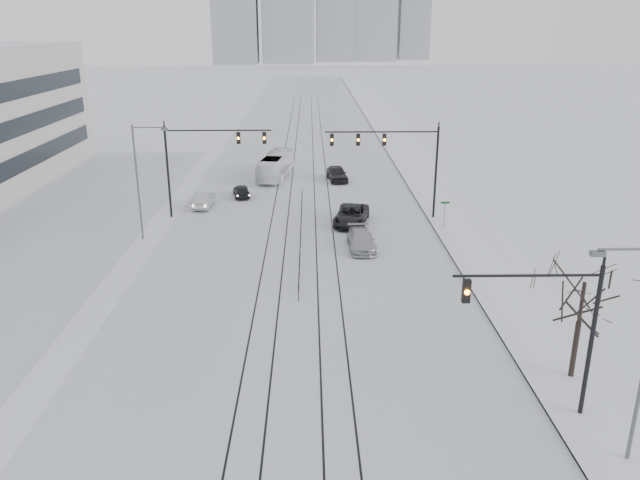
{
  "coord_description": "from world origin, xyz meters",
  "views": [
    {
      "loc": [
        0.71,
        -16.88,
        16.1
      ],
      "look_at": [
        1.35,
        20.27,
        3.2
      ],
      "focal_mm": 35.0,
      "sensor_mm": 36.0,
      "label": 1
    }
  ],
  "objects_px": {
    "sedan_nb_front": "(352,215)",
    "box_truck": "(276,166)",
    "sedan_sb_outer": "(204,200)",
    "traffic_mast_near": "(556,321)",
    "sedan_nb_right": "(361,240)",
    "bare_tree": "(583,293)",
    "sedan_sb_inner": "(241,191)",
    "sedan_nb_far": "(337,174)"
  },
  "relations": [
    {
      "from": "traffic_mast_near",
      "to": "sedan_nb_right",
      "type": "distance_m",
      "value": 22.57
    },
    {
      "from": "sedan_sb_inner",
      "to": "sedan_nb_front",
      "type": "bearing_deg",
      "value": 127.67
    },
    {
      "from": "sedan_sb_outer",
      "to": "sedan_nb_front",
      "type": "xyz_separation_m",
      "value": [
        13.36,
        -5.44,
        0.08
      ]
    },
    {
      "from": "traffic_mast_near",
      "to": "sedan_nb_front",
      "type": "relative_size",
      "value": 1.25
    },
    {
      "from": "bare_tree",
      "to": "sedan_sb_inner",
      "type": "xyz_separation_m",
      "value": [
        -19.18,
        33.54,
        -3.87
      ]
    },
    {
      "from": "traffic_mast_near",
      "to": "sedan_sb_outer",
      "type": "bearing_deg",
      "value": 121.06
    },
    {
      "from": "bare_tree",
      "to": "sedan_nb_right",
      "type": "bearing_deg",
      "value": 115.16
    },
    {
      "from": "traffic_mast_near",
      "to": "sedan_nb_front",
      "type": "distance_m",
      "value": 28.61
    },
    {
      "from": "sedan_nb_right",
      "to": "sedan_sb_outer",
      "type": "bearing_deg",
      "value": 137.27
    },
    {
      "from": "traffic_mast_near",
      "to": "bare_tree",
      "type": "relative_size",
      "value": 1.15
    },
    {
      "from": "sedan_sb_outer",
      "to": "box_truck",
      "type": "relative_size",
      "value": 0.44
    },
    {
      "from": "sedan_sb_outer",
      "to": "sedan_nb_right",
      "type": "relative_size",
      "value": 0.89
    },
    {
      "from": "sedan_sb_outer",
      "to": "sedan_nb_front",
      "type": "height_order",
      "value": "sedan_nb_front"
    },
    {
      "from": "sedan_nb_far",
      "to": "sedan_nb_front",
      "type": "bearing_deg",
      "value": -95.49
    },
    {
      "from": "traffic_mast_near",
      "to": "sedan_nb_right",
      "type": "relative_size",
      "value": 1.48
    },
    {
      "from": "bare_tree",
      "to": "sedan_sb_inner",
      "type": "height_order",
      "value": "bare_tree"
    },
    {
      "from": "sedan_nb_right",
      "to": "sedan_nb_far",
      "type": "bearing_deg",
      "value": 90.05
    },
    {
      "from": "traffic_mast_near",
      "to": "sedan_nb_right",
      "type": "height_order",
      "value": "traffic_mast_near"
    },
    {
      "from": "sedan_sb_inner",
      "to": "sedan_sb_outer",
      "type": "bearing_deg",
      "value": 37.13
    },
    {
      "from": "bare_tree",
      "to": "box_truck",
      "type": "distance_m",
      "value": 44.88
    },
    {
      "from": "sedan_sb_outer",
      "to": "sedan_nb_far",
      "type": "height_order",
      "value": "sedan_nb_far"
    },
    {
      "from": "sedan_nb_front",
      "to": "box_truck",
      "type": "xyz_separation_m",
      "value": [
        -7.28,
        17.14,
        0.55
      ]
    },
    {
      "from": "sedan_sb_inner",
      "to": "sedan_nb_front",
      "type": "relative_size",
      "value": 0.65
    },
    {
      "from": "bare_tree",
      "to": "sedan_nb_right",
      "type": "xyz_separation_m",
      "value": [
        -8.62,
        18.35,
        -3.8
      ]
    },
    {
      "from": "sedan_sb_outer",
      "to": "sedan_nb_right",
      "type": "xyz_separation_m",
      "value": [
        13.69,
        -11.68,
        -0.01
      ]
    },
    {
      "from": "bare_tree",
      "to": "sedan_sb_outer",
      "type": "xyz_separation_m",
      "value": [
        -22.31,
        30.03,
        -3.79
      ]
    },
    {
      "from": "sedan_sb_inner",
      "to": "sedan_nb_right",
      "type": "bearing_deg",
      "value": 113.64
    },
    {
      "from": "traffic_mast_near",
      "to": "sedan_nb_far",
      "type": "bearing_deg",
      "value": 99.34
    },
    {
      "from": "sedan_sb_inner",
      "to": "box_truck",
      "type": "xyz_separation_m",
      "value": [
        2.96,
        8.19,
        0.7
      ]
    },
    {
      "from": "sedan_nb_far",
      "to": "box_truck",
      "type": "xyz_separation_m",
      "value": [
        -6.73,
        1.67,
        0.54
      ]
    },
    {
      "from": "sedan_nb_front",
      "to": "sedan_nb_far",
      "type": "relative_size",
      "value": 1.21
    },
    {
      "from": "sedan_nb_right",
      "to": "box_truck",
      "type": "xyz_separation_m",
      "value": [
        -7.6,
        23.38,
        0.64
      ]
    },
    {
      "from": "sedan_nb_right",
      "to": "sedan_nb_front",
      "type": "bearing_deg",
      "value": 90.73
    },
    {
      "from": "sedan_sb_outer",
      "to": "sedan_sb_inner",
      "type": "bearing_deg",
      "value": -129.12
    },
    {
      "from": "traffic_mast_near",
      "to": "bare_tree",
      "type": "height_order",
      "value": "traffic_mast_near"
    },
    {
      "from": "sedan_sb_inner",
      "to": "sedan_sb_outer",
      "type": "xyz_separation_m",
      "value": [
        -3.13,
        -3.51,
        0.07
      ]
    },
    {
      "from": "traffic_mast_near",
      "to": "sedan_sb_outer",
      "type": "relative_size",
      "value": 1.66
    },
    {
      "from": "traffic_mast_near",
      "to": "sedan_sb_outer",
      "type": "distance_m",
      "value": 38.75
    },
    {
      "from": "traffic_mast_near",
      "to": "sedan_sb_outer",
      "type": "xyz_separation_m",
      "value": [
        -19.9,
        33.03,
        -3.87
      ]
    },
    {
      "from": "traffic_mast_near",
      "to": "sedan_sb_inner",
      "type": "bearing_deg",
      "value": 114.65
    },
    {
      "from": "bare_tree",
      "to": "sedan_nb_front",
      "type": "distance_m",
      "value": 26.43
    },
    {
      "from": "box_truck",
      "to": "sedan_nb_right",
      "type": "bearing_deg",
      "value": 117.6
    }
  ]
}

